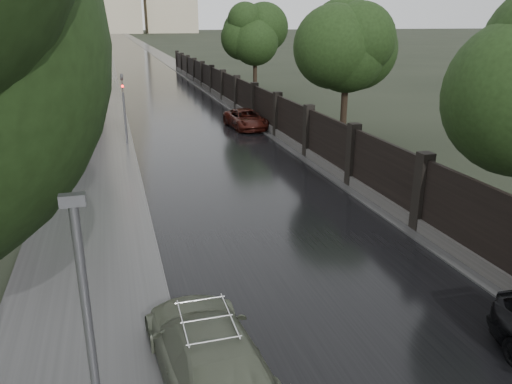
% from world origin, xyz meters
% --- Properties ---
extents(road, '(8.00, 420.00, 0.02)m').
position_xyz_m(road, '(0.00, 190.00, 0.01)').
color(road, black).
rests_on(road, ground).
extents(sidewalk_left, '(4.00, 420.00, 0.16)m').
position_xyz_m(sidewalk_left, '(-6.00, 190.00, 0.08)').
color(sidewalk_left, '#2D2D2D').
rests_on(sidewalk_left, ground).
extents(verge_right, '(3.00, 420.00, 0.08)m').
position_xyz_m(verge_right, '(5.50, 190.00, 0.04)').
color(verge_right, '#2D2D2D').
rests_on(verge_right, ground).
extents(fence_right, '(0.45, 75.72, 2.70)m').
position_xyz_m(fence_right, '(4.60, 32.01, 1.01)').
color(fence_right, '#383533').
rests_on(fence_right, ground).
extents(tree_left_far, '(4.25, 4.25, 7.39)m').
position_xyz_m(tree_left_far, '(-8.00, 30.00, 5.24)').
color(tree_left_far, black).
rests_on(tree_left_far, ground).
extents(tree_right_b, '(4.08, 4.08, 7.01)m').
position_xyz_m(tree_right_b, '(7.50, 22.00, 4.95)').
color(tree_right_b, black).
rests_on(tree_right_b, ground).
extents(tree_right_c, '(4.08, 4.08, 7.01)m').
position_xyz_m(tree_right_c, '(7.50, 40.00, 4.95)').
color(tree_right_c, black).
rests_on(tree_right_c, ground).
extents(traffic_light, '(0.16, 0.32, 4.00)m').
position_xyz_m(traffic_light, '(-4.30, 24.99, 2.40)').
color(traffic_light, '#59595E').
rests_on(traffic_light, ground).
extents(volga_sedan, '(2.28, 4.84, 1.36)m').
position_xyz_m(volga_sedan, '(-3.60, 4.62, 0.68)').
color(volga_sedan, '#505745').
rests_on(volga_sedan, ground).
extents(car_right_far, '(2.31, 4.52, 1.22)m').
position_xyz_m(car_right_far, '(3.40, 27.89, 0.61)').
color(car_right_far, black).
rests_on(car_right_far, ground).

